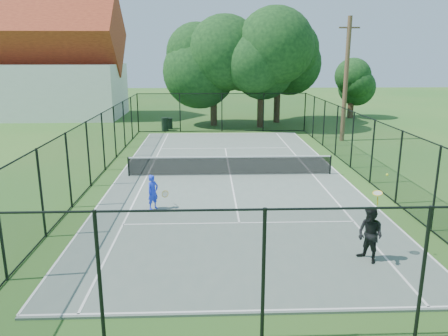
{
  "coord_description": "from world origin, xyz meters",
  "views": [
    {
      "loc": [
        -1.08,
        -20.87,
        5.85
      ],
      "look_at": [
        -0.42,
        -3.0,
        1.2
      ],
      "focal_mm": 35.0,
      "sensor_mm": 36.0,
      "label": 1
    }
  ],
  "objects_px": {
    "tennis_net": "(230,165)",
    "trash_bin_left": "(165,124)",
    "player_blue": "(153,192)",
    "player_black": "(370,235)",
    "utility_pole": "(346,79)",
    "trash_bin_right": "(169,123)"
  },
  "relations": [
    {
      "from": "tennis_net",
      "to": "player_black",
      "type": "xyz_separation_m",
      "value": [
        3.51,
        -9.48,
        0.3
      ]
    },
    {
      "from": "player_black",
      "to": "utility_pole",
      "type": "bearing_deg",
      "value": 75.43
    },
    {
      "from": "tennis_net",
      "to": "trash_bin_right",
      "type": "distance_m",
      "value": 15.13
    },
    {
      "from": "player_black",
      "to": "trash_bin_right",
      "type": "bearing_deg",
      "value": 107.92
    },
    {
      "from": "trash_bin_right",
      "to": "utility_pole",
      "type": "bearing_deg",
      "value": -23.71
    },
    {
      "from": "trash_bin_right",
      "to": "player_blue",
      "type": "distance_m",
      "value": 19.35
    },
    {
      "from": "tennis_net",
      "to": "player_black",
      "type": "height_order",
      "value": "player_black"
    },
    {
      "from": "trash_bin_right",
      "to": "player_black",
      "type": "distance_m",
      "value": 25.23
    },
    {
      "from": "tennis_net",
      "to": "player_blue",
      "type": "relative_size",
      "value": 7.45
    },
    {
      "from": "trash_bin_left",
      "to": "player_black",
      "type": "height_order",
      "value": "player_black"
    },
    {
      "from": "player_blue",
      "to": "player_black",
      "type": "xyz_separation_m",
      "value": [
        6.73,
        -4.68,
        0.14
      ]
    },
    {
      "from": "tennis_net",
      "to": "trash_bin_right",
      "type": "xyz_separation_m",
      "value": [
        -4.25,
        14.52,
        -0.13
      ]
    },
    {
      "from": "trash_bin_left",
      "to": "utility_pole",
      "type": "relative_size",
      "value": 0.12
    },
    {
      "from": "trash_bin_left",
      "to": "utility_pole",
      "type": "xyz_separation_m",
      "value": [
        12.83,
        -4.71,
        3.71
      ]
    },
    {
      "from": "player_blue",
      "to": "utility_pole",
      "type": "bearing_deg",
      "value": 50.12
    },
    {
      "from": "player_blue",
      "to": "player_black",
      "type": "bearing_deg",
      "value": -34.8
    },
    {
      "from": "trash_bin_left",
      "to": "player_blue",
      "type": "distance_m",
      "value": 18.56
    },
    {
      "from": "tennis_net",
      "to": "trash_bin_left",
      "type": "bearing_deg",
      "value": 108.25
    },
    {
      "from": "trash_bin_left",
      "to": "player_blue",
      "type": "relative_size",
      "value": 0.76
    },
    {
      "from": "tennis_net",
      "to": "utility_pole",
      "type": "xyz_separation_m",
      "value": [
        8.31,
        9.0,
        3.65
      ]
    },
    {
      "from": "tennis_net",
      "to": "trash_bin_left",
      "type": "relative_size",
      "value": 9.79
    },
    {
      "from": "utility_pole",
      "to": "trash_bin_right",
      "type": "bearing_deg",
      "value": 156.29
    }
  ]
}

